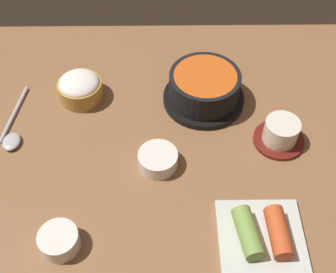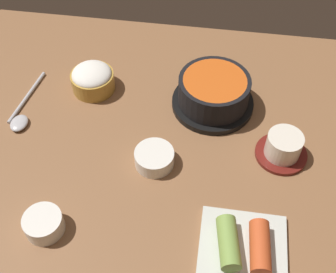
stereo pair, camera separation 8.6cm
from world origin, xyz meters
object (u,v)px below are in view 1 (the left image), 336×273
rice_bowl (80,88)px  banchan_cup_center (159,159)px  side_bowl_near (59,240)px  tea_cup_with_saucer (281,133)px  spoon (12,132)px  stone_pot (204,88)px  kimchi_plate (262,235)px

rice_bowl → banchan_cup_center: bearing=-47.3°
rice_bowl → side_bowl_near: bearing=-89.2°
tea_cup_with_saucer → side_bowl_near: tea_cup_with_saucer is taller
banchan_cup_center → side_bowl_near: size_ratio=1.13×
banchan_cup_center → spoon: banchan_cup_center is taller
stone_pot → banchan_cup_center: bearing=-119.5°
stone_pot → tea_cup_with_saucer: stone_pot is taller
side_bowl_near → tea_cup_with_saucer: bearing=28.7°
rice_bowl → spoon: (-13.12, -10.58, -2.36)cm
rice_bowl → kimchi_plate: (34.89, -34.91, -1.38)cm
rice_bowl → banchan_cup_center: 25.44cm
stone_pot → kimchi_plate: stone_pot is taller
kimchi_plate → side_bowl_near: bearing=-178.8°
stone_pot → kimchi_plate: (7.86, -33.59, -2.17)cm
spoon → tea_cup_with_saucer: bearing=-2.6°
stone_pot → rice_bowl: (-27.03, 1.32, -0.78)cm
tea_cup_with_saucer → kimchi_plate: 22.89cm
tea_cup_with_saucer → side_bowl_near: (-41.20, -22.54, -0.64)cm
stone_pot → side_bowl_near: (-26.54, -34.29, -1.82)cm
rice_bowl → side_bowl_near: size_ratio=1.40×
side_bowl_near → spoon: 28.53cm
stone_pot → side_bowl_near: bearing=-127.7°
side_bowl_near → spoon: size_ratio=0.37×
stone_pot → spoon: size_ratio=0.97×
stone_pot → banchan_cup_center: (-9.80, -17.35, -2.00)cm
stone_pot → banchan_cup_center: 20.03cm
banchan_cup_center → stone_pot: bearing=60.5°
tea_cup_with_saucer → kimchi_plate: bearing=-107.3°
stone_pot → side_bowl_near: size_ratio=2.59×
tea_cup_with_saucer → banchan_cup_center: (-24.45, -5.60, -0.83)cm
spoon → rice_bowl: bearing=38.9°
stone_pot → rice_bowl: size_ratio=1.85×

